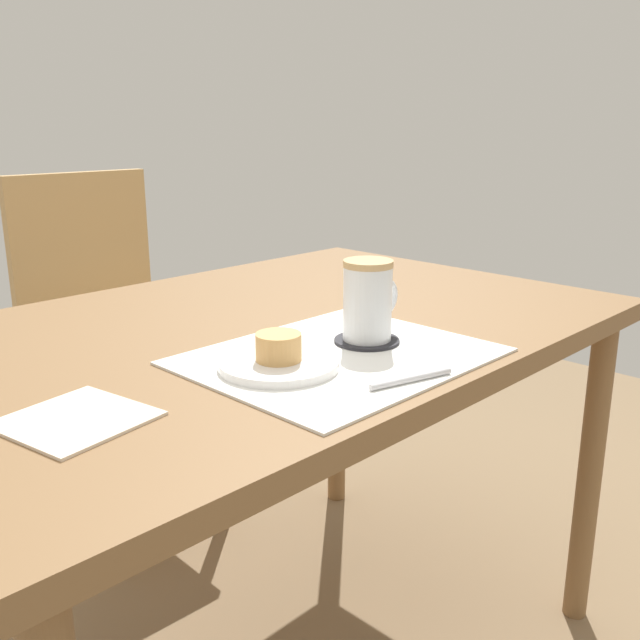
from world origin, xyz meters
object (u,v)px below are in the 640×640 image
pastry_plate (279,364)px  pastry (279,347)px  wooden_chair (108,337)px  coffee_mug (369,300)px  dining_table (265,362)px

pastry_plate → pastry: size_ratio=2.64×
wooden_chair → coffee_mug: (-0.09, -0.98, 0.29)m
pastry_plate → dining_table: bearing=53.1°
wooden_chair → pastry: bearing=77.0°
coffee_mug → pastry: bearing=176.9°
pastry_plate → coffee_mug: bearing=-3.1°
pastry_plate → pastry: bearing=0.0°
dining_table → coffee_mug: bearing=-82.0°
pastry_plate → pastry: pastry is taller
wooden_chair → pastry: (-0.27, -0.97, 0.26)m
wooden_chair → pastry_plate: bearing=77.0°
pastry_plate → pastry: 0.03m
wooden_chair → coffee_mug: wooden_chair is taller
pastry_plate → wooden_chair: bearing=74.5°
dining_table → pastry: (-0.15, -0.20, 0.11)m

